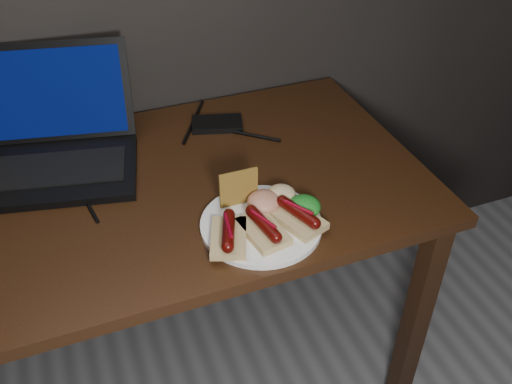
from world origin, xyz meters
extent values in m
cube|color=#311D0C|center=(0.00, 1.38, 0.73)|extent=(1.40, 0.70, 0.03)
cube|color=#311D0C|center=(0.65, 1.08, 0.36)|extent=(0.05, 0.05, 0.72)
cube|color=#311D0C|center=(0.65, 1.68, 0.36)|extent=(0.05, 0.05, 0.72)
cube|color=black|center=(-0.12, 1.51, 0.76)|extent=(0.40, 0.32, 0.02)
cube|color=black|center=(-0.12, 1.51, 0.77)|extent=(0.32, 0.20, 0.00)
cube|color=black|center=(-0.08, 1.67, 0.88)|extent=(0.36, 0.16, 0.23)
cube|color=#080D51|center=(-0.08, 1.67, 0.88)|extent=(0.32, 0.14, 0.20)
cube|color=black|center=(0.29, 1.58, 0.76)|extent=(0.15, 0.11, 0.02)
cylinder|color=black|center=(-0.08, 1.39, 0.75)|extent=(0.04, 0.18, 0.01)
cylinder|color=black|center=(0.24, 1.62, 0.75)|extent=(0.11, 0.20, 0.01)
cylinder|color=black|center=(0.36, 1.50, 0.75)|extent=(0.11, 0.10, 0.01)
cylinder|color=white|center=(0.25, 1.17, 0.76)|extent=(0.29, 0.29, 0.01)
cube|color=#DDC082|center=(0.17, 1.14, 0.77)|extent=(0.11, 0.13, 0.02)
cylinder|color=#510905|center=(0.17, 1.14, 0.79)|extent=(0.06, 0.10, 0.02)
sphere|color=#510905|center=(0.16, 1.09, 0.79)|extent=(0.03, 0.02, 0.02)
sphere|color=#510905|center=(0.19, 1.18, 0.79)|extent=(0.03, 0.02, 0.02)
cylinder|color=#680412|center=(0.17, 1.14, 0.80)|extent=(0.02, 0.07, 0.01)
cube|color=#DDC082|center=(0.24, 1.13, 0.77)|extent=(0.09, 0.13, 0.02)
cylinder|color=#510905|center=(0.24, 1.13, 0.79)|extent=(0.04, 0.10, 0.02)
sphere|color=#510905|center=(0.25, 1.09, 0.79)|extent=(0.03, 0.02, 0.02)
sphere|color=#510905|center=(0.24, 1.18, 0.79)|extent=(0.03, 0.02, 0.02)
cylinder|color=#680412|center=(0.24, 1.13, 0.80)|extent=(0.03, 0.07, 0.01)
cube|color=#DDC082|center=(0.32, 1.14, 0.77)|extent=(0.11, 0.13, 0.02)
cylinder|color=#510905|center=(0.32, 1.14, 0.79)|extent=(0.06, 0.10, 0.02)
sphere|color=#510905|center=(0.34, 1.10, 0.79)|extent=(0.03, 0.02, 0.02)
sphere|color=#510905|center=(0.31, 1.19, 0.79)|extent=(0.03, 0.02, 0.02)
cylinder|color=#680412|center=(0.32, 1.14, 0.80)|extent=(0.04, 0.06, 0.01)
cube|color=#AD832F|center=(0.23, 1.24, 0.80)|extent=(0.09, 0.01, 0.08)
ellipsoid|color=#115912|center=(0.35, 1.16, 0.78)|extent=(0.07, 0.07, 0.04)
ellipsoid|color=maroon|center=(0.27, 1.21, 0.78)|extent=(0.07, 0.07, 0.04)
ellipsoid|color=beige|center=(0.32, 1.22, 0.78)|extent=(0.06, 0.06, 0.04)
camera|label=1|loc=(-0.08, 0.34, 1.54)|focal=40.00mm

